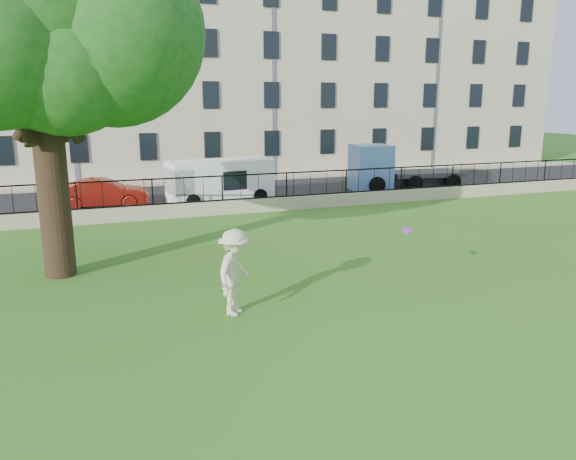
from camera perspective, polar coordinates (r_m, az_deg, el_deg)
name	(u,v)px	position (r m, az deg, el deg)	size (l,w,h in m)	color
ground	(338,306)	(14.03, 5.07, -7.70)	(120.00, 120.00, 0.00)	#346217
retaining_wall	(223,207)	(24.94, -6.64, 2.29)	(50.00, 0.40, 0.60)	#9B9170
iron_railing	(222,188)	(24.80, -6.70, 4.22)	(50.00, 0.05, 1.13)	black
street	(202,197)	(29.52, -8.77, 3.34)	(60.00, 9.00, 0.01)	black
sidewalk	(184,182)	(34.56, -10.50, 4.80)	(60.00, 1.40, 0.12)	#9B9170
building_row	(165,69)	(39.85, -12.37, 15.71)	(56.40, 10.40, 13.80)	#B4A98F
tree	(30,9)	(17.11, -24.70, 19.72)	(8.51, 6.73, 10.81)	black
man	(235,272)	(13.23, -5.45, -4.29)	(1.33, 0.77, 2.06)	beige
frisbee	(407,231)	(14.86, 12.01, -0.05)	(0.27, 0.27, 0.03)	purple
red_sedan	(104,193)	(27.59, -18.23, 3.56)	(1.43, 4.10, 1.35)	maroon
white_van	(220,181)	(27.62, -6.92, 4.91)	(4.98, 1.94, 2.09)	white
blue_truck	(404,167)	(32.26, 11.71, 6.30)	(5.98, 2.12, 2.51)	#527DC0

